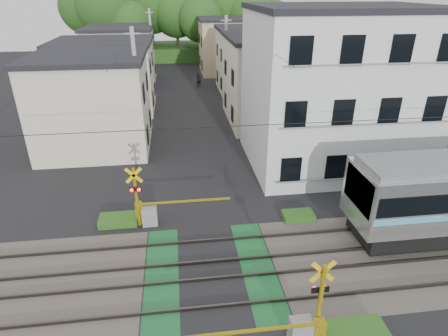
{
  "coord_description": "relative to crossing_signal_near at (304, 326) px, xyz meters",
  "views": [
    {
      "loc": [
        -0.95,
        -11.52,
        10.17
      ],
      "look_at": [
        1.2,
        5.0,
        2.07
      ],
      "focal_mm": 30.0,
      "sensor_mm": 36.0,
      "label": 1
    }
  ],
  "objects": [
    {
      "name": "ground",
      "position": [
        -2.59,
        3.65,
        -0.71
      ],
      "size": [
        120.0,
        120.0,
        0.0
      ],
      "primitive_type": "plane",
      "color": "black"
    },
    {
      "name": "track_bed",
      "position": [
        -2.59,
        3.65,
        -0.67
      ],
      "size": [
        120.0,
        120.0,
        0.14
      ],
      "color": "#47423A",
      "rests_on": "ground"
    },
    {
      "name": "crossing_signal_near",
      "position": [
        0.0,
        0.0,
        0.0
      ],
      "size": [
        4.74,
        0.65,
        3.09
      ],
      "color": "yellow",
      "rests_on": "ground"
    },
    {
      "name": "crossing_signal_far",
      "position": [
        -5.17,
        7.31,
        0.0
      ],
      "size": [
        4.74,
        0.65,
        3.09
      ],
      "color": "yellow",
      "rests_on": "ground"
    },
    {
      "name": "apartment_block",
      "position": [
        5.91,
        13.15,
        3.94
      ],
      "size": [
        10.2,
        8.36,
        9.3
      ],
      "color": "silver",
      "rests_on": "ground"
    },
    {
      "name": "houses_row",
      "position": [
        -2.33,
        29.57,
        2.53
      ],
      "size": [
        22.07,
        31.35,
        6.8
      ],
      "color": "beige",
      "rests_on": "ground"
    },
    {
      "name": "tree_hill",
      "position": [
        -3.72,
        52.13,
        5.17
      ],
      "size": [
        40.0,
        12.85,
        11.86
      ],
      "color": "#27511B",
      "rests_on": "ground"
    },
    {
      "name": "catenary",
      "position": [
        3.41,
        3.69,
        2.98
      ],
      "size": [
        60.0,
        5.04,
        7.0
      ],
      "color": "#2D2D33",
      "rests_on": "ground"
    },
    {
      "name": "utility_poles",
      "position": [
        -3.64,
        26.66,
        3.37
      ],
      "size": [
        7.9,
        42.0,
        8.0
      ],
      "color": "#A5A5A0",
      "rests_on": "ground"
    },
    {
      "name": "pedestrian",
      "position": [
        -0.96,
        33.98,
        0.09
      ],
      "size": [
        0.69,
        0.59,
        1.6
      ],
      "primitive_type": "imported",
      "rotation": [
        0.0,
        0.0,
        2.72
      ],
      "color": "black",
      "rests_on": "ground"
    },
    {
      "name": "weed_patches",
      "position": [
        -0.83,
        3.56,
        -0.53
      ],
      "size": [
        10.25,
        8.8,
        0.4
      ],
      "color": "#2D5E1E",
      "rests_on": "ground"
    }
  ]
}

